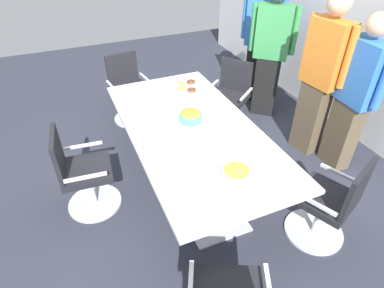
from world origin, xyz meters
TOP-DOWN VIEW (x-y plane):
  - ground_plane at (0.00, 0.00)m, footprint 10.00×10.00m
  - conference_table at (0.00, 0.00)m, footprint 2.40×1.20m
  - office_chair_1 at (1.11, 0.82)m, footprint 0.71×0.71m
  - office_chair_2 at (-0.90, 0.94)m, footprint 0.76×0.76m
  - office_chair_3 at (-1.66, -0.26)m, footprint 0.61×0.61m
  - office_chair_4 at (-0.13, -1.10)m, footprint 0.59×0.59m
  - person_standing_0 at (-1.44, 1.70)m, footprint 0.51×0.47m
  - person_standing_1 at (-1.03, 1.59)m, footprint 0.47×0.51m
  - person_standing_2 at (-0.06, 1.58)m, footprint 0.62×0.27m
  - person_standing_3 at (0.32, 1.71)m, footprint 0.61×0.24m
  - snack_bowl_chips_orange at (-0.12, 0.04)m, footprint 0.23×0.23m
  - snack_bowl_chips_yellow at (0.81, 0.04)m, footprint 0.23×0.23m
  - donut_platter at (-0.81, 0.30)m, footprint 0.33×0.33m
  - plate_stack at (0.15, 0.41)m, footprint 0.19×0.19m
  - napkin_pile at (0.59, -0.35)m, footprint 0.17×0.17m

SIDE VIEW (x-z plane):
  - ground_plane at x=0.00m, z-range -0.01..0.00m
  - office_chair_1 at x=1.11m, z-range -0.05..0.86m
  - office_chair_2 at x=-0.90m, z-range -0.05..0.86m
  - office_chair_3 at x=-1.66m, z-range -0.05..0.86m
  - office_chair_4 at x=-0.13m, z-range -0.05..0.86m
  - conference_table at x=0.00m, z-range 0.25..1.00m
  - plate_stack at x=0.15m, z-range 0.75..0.78m
  - donut_platter at x=-0.81m, z-range 0.75..0.79m
  - napkin_pile at x=0.59m, z-range 0.75..0.83m
  - snack_bowl_chips_yellow at x=0.81m, z-range 0.75..0.87m
  - snack_bowl_chips_orange at x=-0.12m, z-range 0.75..0.87m
  - person_standing_3 at x=0.32m, z-range 0.04..1.78m
  - person_standing_1 at x=-1.03m, z-range 0.04..1.84m
  - person_standing_0 at x=-1.44m, z-range 0.05..1.88m
  - person_standing_2 at x=-0.06m, z-range 0.05..1.92m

